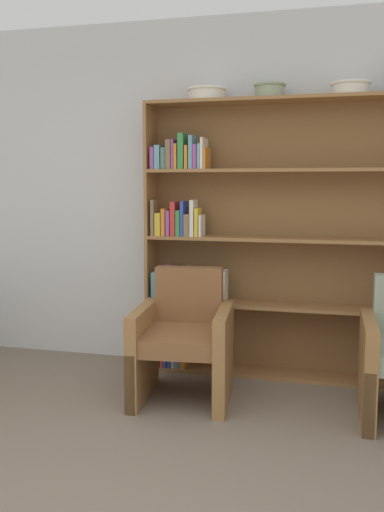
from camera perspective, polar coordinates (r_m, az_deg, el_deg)
The scene contains 6 objects.
wall_back at distance 4.55m, azimuth 4.39°, elevation 6.03°, with size 12.00×0.06×2.75m.
bookshelf at distance 4.36m, azimuth 8.25°, elevation 1.23°, with size 2.38×0.30×2.09m.
bowl_brass at distance 4.45m, azimuth 1.50°, elevation 15.94°, with size 0.30×0.30×0.09m.
bowl_cream at distance 4.37m, azimuth 7.79°, elevation 16.12°, with size 0.24×0.24×0.11m.
bowl_stoneware at distance 4.34m, azimuth 15.58°, elevation 15.90°, with size 0.28×0.28×0.09m.
armchair_leather at distance 3.96m, azimuth -0.82°, elevation -8.42°, with size 0.70×0.74×0.88m.
Camera 1 is at (0.79, -1.78, 1.47)m, focal length 40.00 mm.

